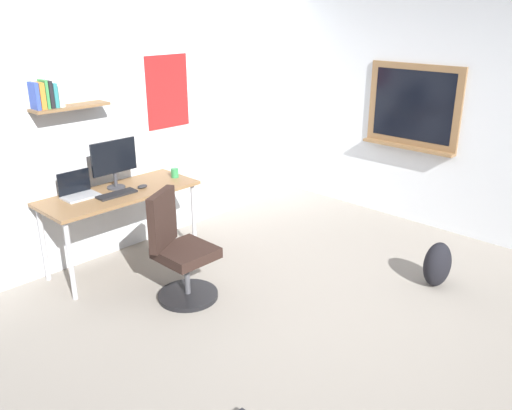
% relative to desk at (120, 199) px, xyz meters
% --- Properties ---
extents(ground_plane, '(5.20, 5.20, 0.00)m').
position_rel_desk_xyz_m(ground_plane, '(0.58, -2.06, -0.68)').
color(ground_plane, gray).
rests_on(ground_plane, ground).
extents(wall_back, '(5.00, 0.30, 2.60)m').
position_rel_desk_xyz_m(wall_back, '(0.57, 0.39, 0.62)').
color(wall_back, silver).
rests_on(wall_back, ground).
extents(wall_right, '(0.22, 5.00, 2.60)m').
position_rel_desk_xyz_m(wall_right, '(3.03, -2.04, 0.62)').
color(wall_right, silver).
rests_on(wall_right, ground).
extents(desk, '(1.47, 0.62, 0.76)m').
position_rel_desk_xyz_m(desk, '(0.00, 0.00, 0.00)').
color(desk, olive).
rests_on(desk, ground).
extents(office_chair, '(0.55, 0.56, 0.95)m').
position_rel_desk_xyz_m(office_chair, '(-0.01, -0.87, -0.27)').
color(office_chair, black).
rests_on(office_chair, ground).
extents(laptop, '(0.31, 0.21, 0.23)m').
position_rel_desk_xyz_m(laptop, '(-0.33, 0.15, 0.13)').
color(laptop, '#ADAFB5').
rests_on(laptop, desk).
extents(monitor_primary, '(0.46, 0.17, 0.46)m').
position_rel_desk_xyz_m(monitor_primary, '(0.04, 0.10, 0.35)').
color(monitor_primary, '#38383D').
rests_on(monitor_primary, desk).
extents(keyboard, '(0.37, 0.13, 0.02)m').
position_rel_desk_xyz_m(keyboard, '(-0.07, -0.08, 0.09)').
color(keyboard, black).
rests_on(keyboard, desk).
extents(computer_mouse, '(0.10, 0.06, 0.03)m').
position_rel_desk_xyz_m(computer_mouse, '(0.21, -0.08, 0.09)').
color(computer_mouse, '#262628').
rests_on(computer_mouse, desk).
extents(coffee_mug, '(0.08, 0.08, 0.09)m').
position_rel_desk_xyz_m(coffee_mug, '(0.63, -0.03, 0.12)').
color(coffee_mug, '#338C4C').
rests_on(coffee_mug, desk).
extents(backpack, '(0.32, 0.22, 0.42)m').
position_rel_desk_xyz_m(backpack, '(1.71, -2.38, -0.47)').
color(backpack, black).
rests_on(backpack, ground).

